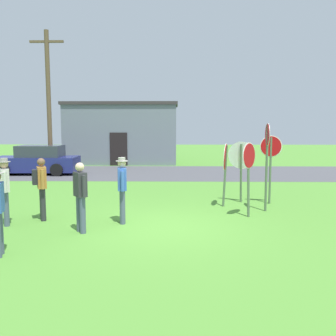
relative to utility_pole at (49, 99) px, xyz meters
name	(u,v)px	position (x,y,z in m)	size (l,w,h in m)	color
ground_plane	(159,227)	(6.42, -10.92, -3.96)	(80.00, 80.00, 0.00)	#518E33
street_asphalt	(168,173)	(6.42, -0.12, -3.95)	(60.00, 6.40, 0.01)	#4C4C51
building_background	(123,133)	(3.22, 5.21, -1.92)	(7.49, 3.88, 4.05)	slate
utility_pole	(49,99)	(0.00, 0.00, 0.00)	(1.80, 0.24, 7.56)	brown
parked_car_on_street	(37,161)	(-0.47, -0.76, -3.27)	(4.35, 2.11, 1.51)	navy
stop_sign_rear_left	(271,158)	(9.92, -8.04, -2.44)	(0.69, 0.15, 2.24)	#51664C
stop_sign_leaning_left	(267,152)	(9.53, -9.10, -2.19)	(0.07, 0.68, 2.63)	#51664C
stop_sign_leaning_right	(241,161)	(9.01, -7.86, -2.57)	(0.84, 0.44, 2.03)	#51664C
stop_sign_center_cluster	(225,164)	(8.40, -8.48, -2.59)	(0.26, 0.86, 2.01)	#51664C
stop_sign_low_front	(249,167)	(8.87, -9.80, -2.53)	(0.47, 0.60, 2.09)	#51664C
person_near_signs	(80,193)	(4.57, -11.43, -3.01)	(0.39, 0.48, 1.69)	#4C5670
person_in_teal	(41,184)	(3.21, -10.30, -2.97)	(0.45, 0.53, 1.69)	#2D2D33
person_in_blue	(122,186)	(5.44, -10.56, -2.97)	(0.31, 0.56, 1.74)	#4C5670
person_with_sunhat	(5,187)	(2.48, -10.83, -2.97)	(0.35, 0.52, 1.74)	#4C5670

